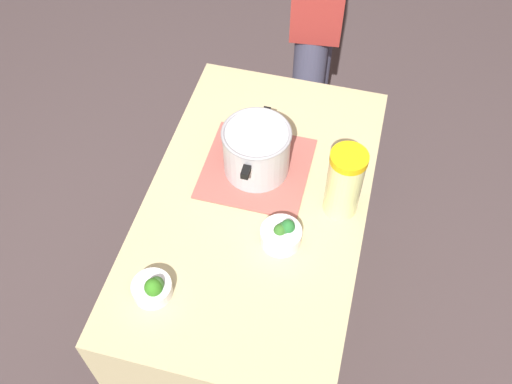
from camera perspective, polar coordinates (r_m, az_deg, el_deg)
name	(u,v)px	position (r m, az deg, el deg)	size (l,w,h in m)	color
ground_plane	(256,316)	(2.62, 0.00, -12.09)	(8.00, 8.00, 0.00)	#4E4040
counter_slab	(256,267)	(2.23, 0.00, -7.44)	(1.20, 0.71, 0.87)	tan
dish_cloth	(256,168)	(1.95, 0.04, 2.37)	(0.35, 0.35, 0.01)	#A8584F
cooking_pot	(256,150)	(1.87, 0.05, 4.20)	(0.29, 0.22, 0.18)	#B7B7BC
lemonade_pitcher	(344,183)	(1.77, 8.71, 0.92)	(0.11, 0.11, 0.26)	#E8ED92
broccoli_bowl_front	(153,288)	(1.69, -10.10, -9.29)	(0.12, 0.12, 0.08)	silver
broccoli_bowl_center	(282,234)	(1.76, 2.54, -4.17)	(0.13, 0.13, 0.08)	silver
person_cook	(319,6)	(2.48, 6.18, 17.76)	(0.50, 0.24, 1.72)	#494A64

